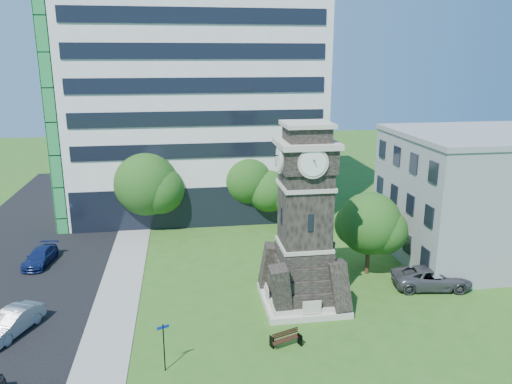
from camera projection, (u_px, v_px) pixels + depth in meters
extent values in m
plane|color=#2E5A19|center=(264.00, 320.00, 31.55)|extent=(160.00, 160.00, 0.00)
cube|color=gray|center=(118.00, 294.00, 34.95)|extent=(3.00, 70.00, 0.06)
cube|color=beige|center=(302.00, 299.00, 33.84)|extent=(5.40, 5.40, 0.40)
cube|color=beige|center=(303.00, 295.00, 33.75)|extent=(4.80, 4.80, 0.30)
cube|color=black|center=(305.00, 201.00, 32.00)|extent=(3.00, 3.00, 6.40)
cube|color=beige|center=(304.00, 244.00, 32.79)|extent=(3.25, 3.25, 0.25)
cube|color=beige|center=(305.00, 185.00, 31.73)|extent=(3.25, 3.25, 0.25)
cube|color=black|center=(311.00, 223.00, 30.81)|extent=(0.35, 0.08, 1.10)
cube|color=black|center=(306.00, 158.00, 31.26)|extent=(3.30, 3.30, 1.60)
cube|color=beige|center=(307.00, 144.00, 31.02)|extent=(3.70, 3.70, 0.35)
cylinder|color=white|center=(314.00, 164.00, 29.57)|extent=(1.56, 0.06, 1.56)
cylinder|color=white|center=(279.00, 159.00, 31.01)|extent=(0.06, 1.56, 1.56)
cube|color=black|center=(307.00, 134.00, 30.87)|extent=(2.60, 2.60, 0.90)
cube|color=beige|center=(307.00, 124.00, 30.71)|extent=(3.00, 3.00, 0.25)
cube|color=white|center=(195.00, 77.00, 52.24)|extent=(25.00, 15.00, 28.00)
cube|color=black|center=(202.00, 207.00, 48.53)|extent=(24.50, 0.80, 4.00)
cube|color=gray|center=(489.00, 197.00, 40.75)|extent=(15.00, 12.00, 10.00)
cube|color=gray|center=(497.00, 134.00, 39.38)|extent=(15.20, 12.20, 0.40)
imported|color=#93969A|center=(12.00, 322.00, 29.93)|extent=(3.12, 4.63, 1.44)
imported|color=#121F51|center=(40.00, 257.00, 39.93)|extent=(2.33, 4.52, 1.25)
imported|color=#47484C|center=(432.00, 278.00, 35.83)|extent=(5.87, 3.31, 1.55)
cube|color=black|center=(272.00, 342.00, 28.54)|extent=(0.06, 0.44, 0.68)
cube|color=black|center=(300.00, 340.00, 28.78)|extent=(0.06, 0.44, 0.68)
cube|color=black|center=(286.00, 339.00, 28.63)|extent=(1.75, 0.47, 0.04)
cube|color=black|center=(285.00, 333.00, 28.76)|extent=(1.75, 0.04, 0.39)
cylinder|color=black|center=(164.00, 348.00, 26.16)|extent=(0.07, 0.07, 2.74)
cube|color=#0D1D92|center=(163.00, 327.00, 25.84)|extent=(0.66, 0.04, 0.16)
cylinder|color=#332114|center=(149.00, 215.00, 48.13)|extent=(0.37, 0.37, 2.62)
sphere|color=#235B1B|center=(147.00, 183.00, 47.29)|extent=(6.16, 6.16, 6.16)
sphere|color=#235B1B|center=(160.00, 190.00, 47.01)|extent=(4.62, 4.62, 4.62)
sphere|color=#235B1B|center=(136.00, 185.00, 47.95)|extent=(4.31, 4.31, 4.31)
cylinder|color=#332114|center=(247.00, 208.00, 50.38)|extent=(0.35, 0.35, 2.57)
sphere|color=#225017|center=(247.00, 178.00, 49.55)|extent=(5.26, 5.26, 5.26)
sphere|color=#225017|center=(259.00, 184.00, 49.34)|extent=(3.94, 3.94, 3.94)
sphere|color=#225017|center=(237.00, 180.00, 50.12)|extent=(3.68, 3.68, 3.68)
cylinder|color=#332114|center=(268.00, 214.00, 49.70)|extent=(0.33, 0.33, 1.96)
sphere|color=#346C20|center=(268.00, 191.00, 49.07)|extent=(4.22, 4.22, 4.22)
sphere|color=#346C20|center=(278.00, 195.00, 48.89)|extent=(3.17, 3.17, 3.17)
sphere|color=#346C20|center=(260.00, 192.00, 49.52)|extent=(2.96, 2.96, 2.96)
cylinder|color=#332114|center=(367.00, 259.00, 38.12)|extent=(0.33, 0.33, 2.36)
sphere|color=#265419|center=(370.00, 223.00, 37.36)|extent=(4.73, 4.73, 4.73)
sphere|color=#265419|center=(384.00, 230.00, 37.17)|extent=(3.54, 3.54, 3.54)
sphere|color=#265419|center=(356.00, 225.00, 37.88)|extent=(3.31, 3.31, 3.31)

